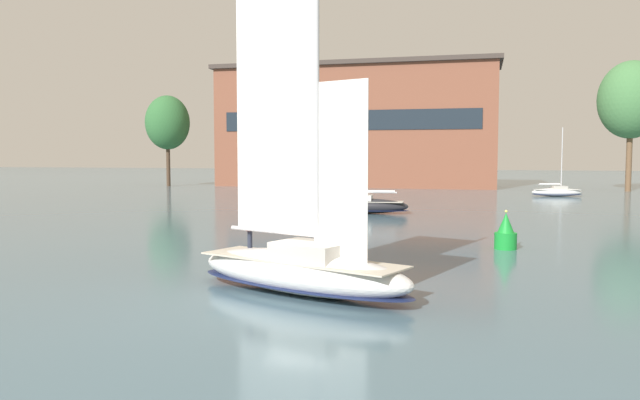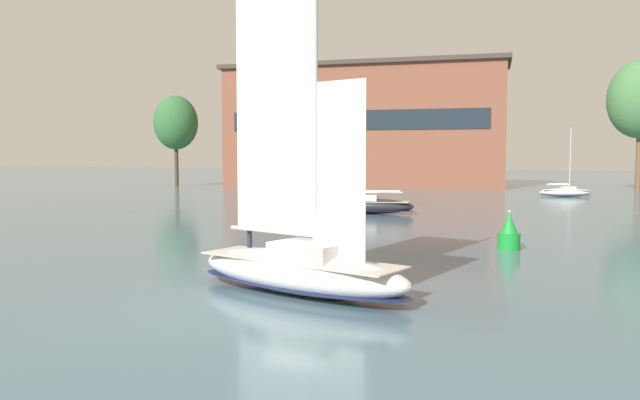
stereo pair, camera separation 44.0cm
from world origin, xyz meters
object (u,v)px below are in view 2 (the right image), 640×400
Objects in this scene: tree_shore_left at (176,123)px; sailboat_main at (300,266)px; channel_buoy at (509,234)px; sailboat_moored_mid_channel at (369,205)px; sailboat_moored_near_marina at (565,192)px.

sailboat_main is at bearing -58.54° from tree_shore_left.
tree_shore_left is 79.85m from channel_buoy.
sailboat_moored_mid_channel is 22.42m from channel_buoy.
sailboat_main is 1.21× the size of sailboat_moored_mid_channel.
sailboat_main is 1.54× the size of sailboat_moored_near_marina.
sailboat_moored_mid_channel is 4.99× the size of channel_buoy.
sailboat_main is 6.05× the size of channel_buoy.
tree_shore_left is at bearing 169.48° from sailboat_moored_near_marina.
sailboat_moored_mid_channel is at bearing -44.34° from tree_shore_left.
tree_shore_left is at bearing 135.66° from sailboat_moored_mid_channel.
sailboat_main is 33.03m from sailboat_moored_mid_channel.
sailboat_moored_near_marina is at bearing 80.47° from channel_buoy.
tree_shore_left reaches higher than sailboat_main.
sailboat_moored_mid_channel is (-3.60, 32.83, -0.31)m from sailboat_main.
channel_buoy is (52.68, -59.20, -9.78)m from tree_shore_left.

